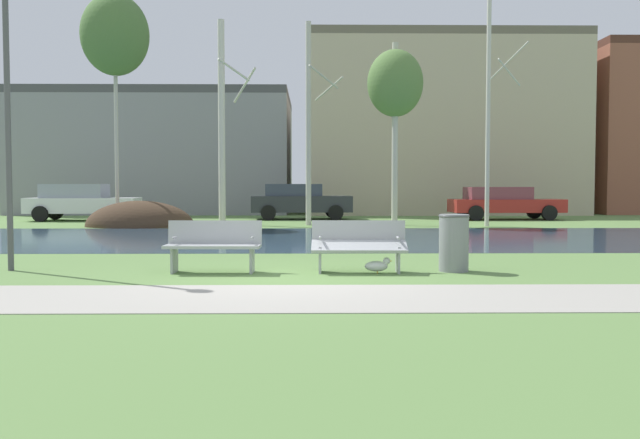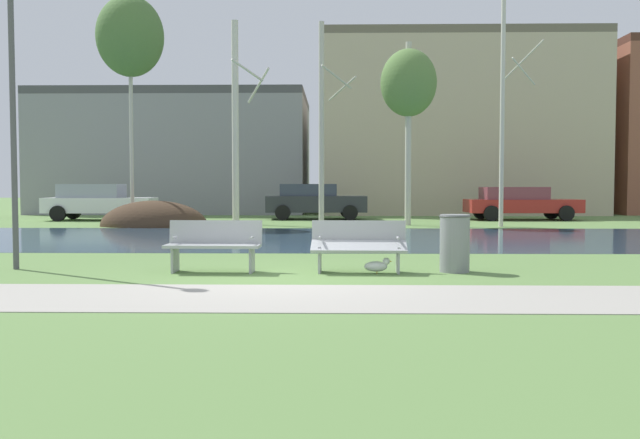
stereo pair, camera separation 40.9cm
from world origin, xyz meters
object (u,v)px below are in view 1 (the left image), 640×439
Objects in this scene: trash_bin at (454,242)px; seagull at (378,265)px; streetlamp at (7,71)px; bench_left at (213,245)px; parked_van_nearest_white at (81,201)px; parked_hatch_third_red at (503,202)px; parked_sedan_second_dark at (299,201)px; bench_right at (359,244)px.

trash_bin is 2.08× the size of seagull.
trash_bin is at bearing -1.64° from streetlamp.
bench_left is 0.36× the size of parked_van_nearest_white.
trash_bin is 18.56m from parked_hatch_third_red.
parked_sedan_second_dark is 8.76m from parked_hatch_third_red.
streetlamp is (-5.99, 0.32, 2.95)m from bench_right.
streetlamp reaches higher than seagull.
parked_sedan_second_dark is (-2.92, 18.08, 0.30)m from trash_bin.
bench_left is 18.98m from parked_van_nearest_white.
parked_hatch_third_red reaches higher than trash_bin.
parked_sedan_second_dark is at bearing 94.06° from bench_right.
seagull is 0.09× the size of streetlamp.
parked_sedan_second_dark is at bearing 86.34° from bench_left.
bench_left is 0.37× the size of parked_sedan_second_dark.
parked_van_nearest_white reaches higher than bench_left.
bench_right reaches higher than seagull.
bench_left is 18.22m from parked_sedan_second_dark.
trash_bin is (4.09, 0.10, 0.03)m from bench_left.
bench_left and bench_right have the same top height.
trash_bin is at bearing 3.56° from bench_right.
bench_left is at bearing -93.66° from parked_sedan_second_dark.
parked_hatch_third_red is (8.74, -0.46, -0.06)m from parked_sedan_second_dark.
trash_bin is 0.22× the size of parked_sedan_second_dark.
streetlamp is 18.65m from parked_sedan_second_dark.
trash_bin reaches higher than seagull.
streetlamp reaches higher than trash_bin.
bench_left is at bearing -119.21° from parked_hatch_third_red.
seagull is 20.42m from parked_van_nearest_white.
seagull is at bearing -26.89° from bench_right.
streetlamp is 1.07× the size of parked_hatch_third_red.
parked_hatch_third_red is at bearing -3.01° from parked_sedan_second_dark.
bench_left is at bearing 176.79° from seagull.
bench_left is 4.62m from streetlamp.
parked_van_nearest_white reaches higher than bench_right.
parked_van_nearest_white reaches higher than parked_hatch_third_red.
parked_sedan_second_dark is (1.16, 18.18, 0.33)m from bench_left.
parked_hatch_third_red is (7.15, 17.88, 0.61)m from seagull.
trash_bin is (1.63, 0.10, 0.03)m from bench_right.
seagull is 0.10× the size of parked_van_nearest_white.
seagull is 0.11× the size of parked_sedan_second_dark.
trash_bin is at bearing 1.42° from bench_left.
streetlamp is 22.15m from parked_hatch_third_red.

